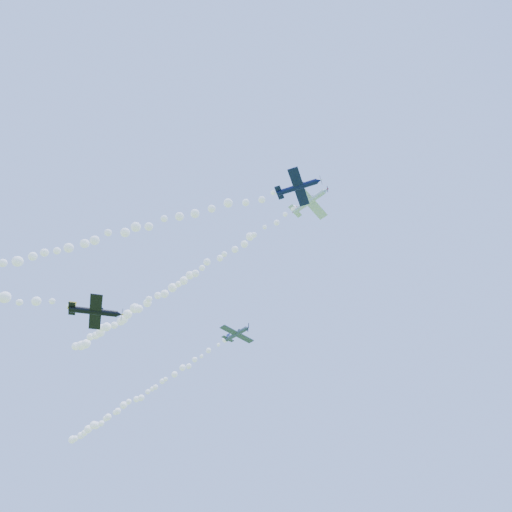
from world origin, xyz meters
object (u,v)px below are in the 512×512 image
Objects in this scene: plane_navy at (299,187)px; plane_grey at (237,334)px; plane_black at (95,312)px; plane_white at (310,201)px.

plane_grey is at bearing 125.27° from plane_navy.
plane_grey reaches higher than plane_black.
plane_white is at bearing -16.69° from plane_grey.
plane_grey is (-27.56, 19.38, -4.40)m from plane_navy.
plane_grey is at bearing 36.87° from plane_black.
plane_grey is (-26.05, 13.62, -7.59)m from plane_white.
plane_navy reaches higher than plane_grey.
plane_black is at bearing -143.85° from plane_white.
plane_white is at bearing -22.41° from plane_black.
plane_navy is 32.33m from plane_black.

